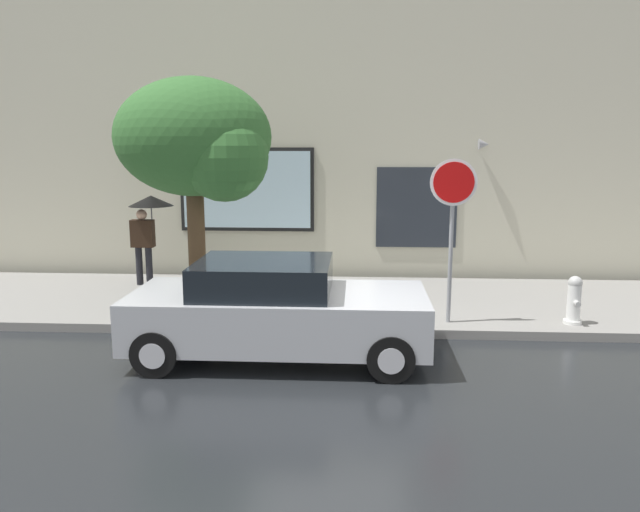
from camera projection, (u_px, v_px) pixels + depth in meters
The scene contains 8 objects.
ground_plane at pixel (325, 358), 9.11m from camera, with size 60.00×60.00×0.00m, color black.
sidewalk at pixel (333, 302), 12.05m from camera, with size 20.00×4.00×0.15m, color gray.
building_facade at pixel (337, 127), 13.89m from camera, with size 20.00×0.67×7.00m.
parked_car at pixel (276, 310), 9.01m from camera, with size 4.27×1.94×1.45m.
fire_hydrant at pixel (574, 300), 10.27m from camera, with size 0.30×0.44×0.81m.
pedestrian_with_umbrella at pixel (148, 215), 12.93m from camera, with size 0.93×0.93×1.90m.
street_tree at pixel (199, 143), 10.45m from camera, with size 2.68×2.28×4.08m.
stop_sign at pixel (453, 208), 10.06m from camera, with size 0.76×0.10×2.73m.
Camera 1 is at (0.46, -8.69, 3.10)m, focal length 34.74 mm.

